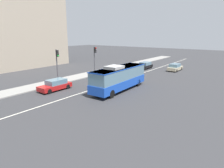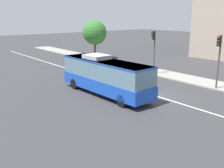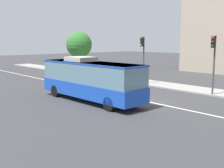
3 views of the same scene
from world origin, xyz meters
TOP-DOWN VIEW (x-y plane):
  - ground_plane at (0.00, 0.00)m, footprint 160.00×160.00m
  - sidewalk_kerb at (0.00, 7.35)m, footprint 80.00×3.25m
  - lane_centre_line at (0.00, 0.00)m, footprint 76.00×0.16m
  - transit_bus at (-3.17, -3.16)m, footprint 10.06×2.75m
  - sedan_beige at (15.78, -4.19)m, footprint 4.51×1.85m
  - sedan_red at (-8.30, 3.73)m, footprint 4.52×1.87m
  - sedan_black at (14.17, 1.90)m, footprint 4.51×1.84m
  - traffic_light_near_corner at (2.29, 5.87)m, footprint 0.33×0.62m
  - traffic_light_mid_block at (-5.90, 6.04)m, footprint 0.34×0.62m
  - office_block_background at (-0.90, 29.01)m, footprint 22.13×15.28m

SIDE VIEW (x-z plane):
  - ground_plane at x=0.00m, z-range 0.00..0.00m
  - lane_centre_line at x=0.00m, z-range 0.00..0.01m
  - sidewalk_kerb at x=0.00m, z-range 0.00..0.14m
  - sedan_beige at x=15.78m, z-range -0.01..1.46m
  - sedan_red at x=-8.30m, z-range -0.01..1.46m
  - sedan_black at x=14.17m, z-range -0.01..1.46m
  - transit_bus at x=-3.17m, z-range 0.08..3.54m
  - traffic_light_near_corner at x=2.29m, z-range 0.96..6.16m
  - traffic_light_mid_block at x=-5.90m, z-range 0.96..6.16m
  - office_block_background at x=-0.90m, z-range 0.00..23.80m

